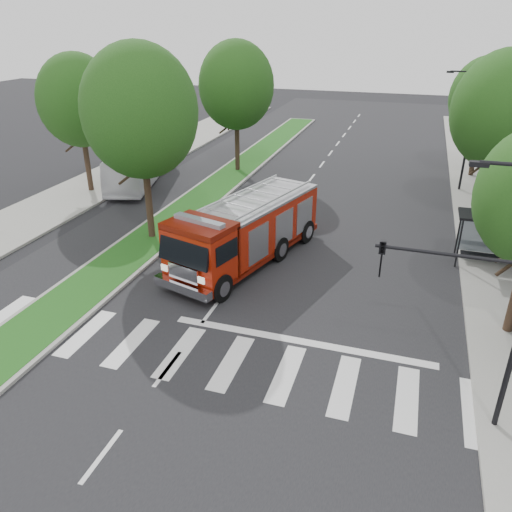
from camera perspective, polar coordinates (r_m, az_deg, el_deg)
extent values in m
plane|color=black|center=(20.96, -5.11, -6.24)|extent=(140.00, 140.00, 0.00)
cube|color=gray|center=(28.99, 26.87, 0.50)|extent=(5.00, 80.00, 0.15)
cube|color=gray|center=(35.81, -20.74, 6.12)|extent=(5.00, 80.00, 0.15)
cube|color=gray|center=(38.35, -3.13, 8.98)|extent=(3.00, 50.00, 0.14)
cube|color=#1A4C15|center=(38.33, -3.14, 9.09)|extent=(2.60, 49.50, 0.02)
cylinder|color=black|center=(25.78, 22.19, 1.33)|extent=(0.08, 0.08, 2.50)
cylinder|color=black|center=(26.89, 22.09, 2.33)|extent=(0.08, 0.08, 2.50)
cube|color=black|center=(26.06, 25.65, 4.04)|extent=(3.20, 1.60, 0.12)
cube|color=#8C99A5|center=(27.14, 25.02, 2.10)|extent=(2.80, 0.04, 1.80)
cube|color=black|center=(26.78, 24.85, 0.07)|extent=(2.40, 0.40, 0.08)
cylinder|color=black|center=(31.86, 25.02, 7.12)|extent=(0.36, 0.36, 4.40)
ellipsoid|color=#15390F|center=(30.95, 26.52, 14.65)|extent=(5.60, 5.60, 6.44)
cylinder|color=black|center=(41.54, 23.75, 10.92)|extent=(0.36, 0.36, 3.96)
ellipsoid|color=#15390F|center=(40.87, 24.73, 16.13)|extent=(5.00, 5.00, 5.75)
cylinder|color=black|center=(27.34, -12.19, 6.44)|extent=(0.36, 0.36, 4.62)
ellipsoid|color=#15390F|center=(26.25, -13.12, 15.78)|extent=(5.80, 5.80, 6.67)
cylinder|color=black|center=(39.63, -2.16, 12.73)|extent=(0.36, 0.36, 4.40)
ellipsoid|color=#15390F|center=(38.89, -2.27, 18.91)|extent=(5.60, 5.60, 6.44)
cylinder|color=black|center=(36.47, -18.72, 10.10)|extent=(0.36, 0.36, 4.18)
ellipsoid|color=#15390F|center=(35.69, -19.66, 16.40)|extent=(5.20, 5.20, 5.98)
cube|color=black|center=(13.29, 24.15, 9.57)|extent=(0.45, 0.20, 0.12)
cylinder|color=black|center=(14.05, 21.58, 0.11)|extent=(4.00, 0.10, 0.10)
imported|color=black|center=(14.17, 14.12, -0.39)|extent=(0.18, 0.22, 1.10)
cylinder|color=black|center=(37.13, 23.17, 12.72)|extent=(0.16, 0.16, 8.00)
cylinder|color=black|center=(36.53, 22.80, 18.86)|extent=(1.80, 0.10, 0.10)
cube|color=black|center=(36.48, 21.32, 19.01)|extent=(0.45, 0.20, 0.12)
cube|color=#5D0F05|center=(24.81, -1.02, 0.68)|extent=(5.37, 9.94, 0.28)
cube|color=maroon|center=(25.02, 0.15, 3.88)|extent=(4.74, 7.76, 2.27)
cube|color=maroon|center=(21.79, -6.33, 0.28)|extent=(3.29, 2.75, 2.38)
cube|color=#B2B2B7|center=(24.61, 0.15, 6.45)|extent=(4.74, 7.76, 0.14)
cylinder|color=#B2B2B7|center=(25.09, -1.80, 7.37)|extent=(2.00, 6.57, 0.11)
cylinder|color=#B2B2B7|center=(24.01, 2.19, 6.51)|extent=(2.00, 6.57, 0.11)
cube|color=silver|center=(21.42, -8.41, -3.57)|extent=(2.94, 1.20, 0.40)
cube|color=#8C99A5|center=(21.18, -6.52, 4.02)|extent=(2.51, 1.07, 0.20)
cylinder|color=black|center=(22.86, -9.25, -1.82)|extent=(0.73, 1.31, 1.25)
cylinder|color=black|center=(21.33, -4.06, -3.64)|extent=(0.73, 1.31, 1.25)
cylinder|color=black|center=(26.15, -2.23, 2.16)|extent=(0.73, 1.31, 1.25)
cylinder|color=black|center=(24.83, 2.65, 0.82)|extent=(0.73, 1.31, 1.25)
cylinder|color=black|center=(28.22, 1.02, 3.98)|extent=(0.73, 1.31, 1.25)
cylinder|color=black|center=(27.00, 5.67, 2.83)|extent=(0.73, 1.31, 1.25)
imported|color=silver|center=(38.26, -13.19, 10.49)|extent=(5.28, 10.86, 2.95)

